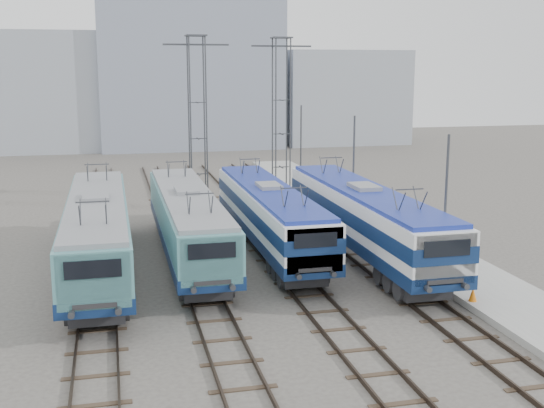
{
  "coord_description": "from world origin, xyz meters",
  "views": [
    {
      "loc": [
        -5.92,
        -25.4,
        9.9
      ],
      "look_at": [
        1.76,
        7.0,
        3.2
      ],
      "focal_mm": 45.0,
      "sensor_mm": 36.0,
      "label": 1
    }
  ],
  "objects_px": {
    "catenary_tower_west": "(197,115)",
    "locomotive_center_right": "(270,212)",
    "catenary_tower_east": "(281,112)",
    "mast_rear": "(301,150)",
    "locomotive_center_left": "(188,220)",
    "mast_front": "(445,212)",
    "locomotive_far_left": "(97,230)",
    "locomotive_far_right": "(365,216)",
    "mast_mid": "(353,172)",
    "safety_cone": "(473,294)"
  },
  "relations": [
    {
      "from": "mast_rear",
      "to": "safety_cone",
      "type": "relative_size",
      "value": 11.8
    },
    {
      "from": "safety_cone",
      "to": "locomotive_far_left",
      "type": "bearing_deg",
      "value": 151.32
    },
    {
      "from": "catenary_tower_west",
      "to": "mast_rear",
      "type": "distance_m",
      "value": 9.99
    },
    {
      "from": "mast_mid",
      "to": "safety_cone",
      "type": "relative_size",
      "value": 11.8
    },
    {
      "from": "locomotive_center_right",
      "to": "mast_rear",
      "type": "relative_size",
      "value": 2.47
    },
    {
      "from": "locomotive_far_right",
      "to": "mast_front",
      "type": "bearing_deg",
      "value": -70.18
    },
    {
      "from": "catenary_tower_east",
      "to": "mast_mid",
      "type": "distance_m",
      "value": 10.69
    },
    {
      "from": "locomotive_far_right",
      "to": "mast_rear",
      "type": "relative_size",
      "value": 2.61
    },
    {
      "from": "safety_cone",
      "to": "mast_front",
      "type": "bearing_deg",
      "value": 88.06
    },
    {
      "from": "catenary_tower_west",
      "to": "mast_front",
      "type": "xyz_separation_m",
      "value": [
        8.6,
        -20.0,
        -3.14
      ]
    },
    {
      "from": "locomotive_far_left",
      "to": "mast_front",
      "type": "xyz_separation_m",
      "value": [
        15.35,
        -5.39,
        1.23
      ]
    },
    {
      "from": "locomotive_center_right",
      "to": "safety_cone",
      "type": "distance_m",
      "value": 12.38
    },
    {
      "from": "locomotive_far_right",
      "to": "catenary_tower_west",
      "type": "xyz_separation_m",
      "value": [
        -6.75,
        14.87,
        4.32
      ]
    },
    {
      "from": "locomotive_center_right",
      "to": "catenary_tower_east",
      "type": "xyz_separation_m",
      "value": [
        4.25,
        14.39,
        4.43
      ]
    },
    {
      "from": "locomotive_center_right",
      "to": "locomotive_far_right",
      "type": "height_order",
      "value": "locomotive_far_right"
    },
    {
      "from": "locomotive_center_left",
      "to": "mast_front",
      "type": "relative_size",
      "value": 2.5
    },
    {
      "from": "mast_front",
      "to": "catenary_tower_east",
      "type": "bearing_deg",
      "value": 95.45
    },
    {
      "from": "locomotive_far_left",
      "to": "locomotive_far_right",
      "type": "bearing_deg",
      "value": -1.08
    },
    {
      "from": "locomotive_far_left",
      "to": "mast_mid",
      "type": "distance_m",
      "value": 16.76
    },
    {
      "from": "mast_front",
      "to": "catenary_tower_west",
      "type": "bearing_deg",
      "value": 113.27
    },
    {
      "from": "locomotive_center_left",
      "to": "safety_cone",
      "type": "bearing_deg",
      "value": -42.5
    },
    {
      "from": "locomotive_far_left",
      "to": "mast_mid",
      "type": "height_order",
      "value": "mast_mid"
    },
    {
      "from": "catenary_tower_west",
      "to": "locomotive_center_right",
      "type": "bearing_deg",
      "value": -79.7
    },
    {
      "from": "locomotive_center_left",
      "to": "locomotive_far_right",
      "type": "distance_m",
      "value": 9.17
    },
    {
      "from": "mast_front",
      "to": "mast_mid",
      "type": "relative_size",
      "value": 1.0
    },
    {
      "from": "mast_front",
      "to": "locomotive_center_right",
      "type": "bearing_deg",
      "value": 129.83
    },
    {
      "from": "locomotive_center_right",
      "to": "mast_rear",
      "type": "distance_m",
      "value": 17.62
    },
    {
      "from": "catenary_tower_west",
      "to": "mast_mid",
      "type": "distance_m",
      "value": 12.16
    },
    {
      "from": "mast_mid",
      "to": "safety_cone",
      "type": "distance_m",
      "value": 15.23
    },
    {
      "from": "locomotive_center_left",
      "to": "catenary_tower_west",
      "type": "relative_size",
      "value": 1.46
    },
    {
      "from": "catenary_tower_west",
      "to": "catenary_tower_east",
      "type": "height_order",
      "value": "same"
    },
    {
      "from": "catenary_tower_east",
      "to": "locomotive_center_right",
      "type": "bearing_deg",
      "value": -106.46
    },
    {
      "from": "locomotive_center_right",
      "to": "catenary_tower_west",
      "type": "height_order",
      "value": "catenary_tower_west"
    },
    {
      "from": "locomotive_far_left",
      "to": "catenary_tower_east",
      "type": "relative_size",
      "value": 1.52
    },
    {
      "from": "locomotive_far_right",
      "to": "catenary_tower_west",
      "type": "relative_size",
      "value": 1.52
    },
    {
      "from": "locomotive_center_right",
      "to": "mast_mid",
      "type": "distance_m",
      "value": 7.82
    },
    {
      "from": "mast_rear",
      "to": "locomotive_center_left",
      "type": "bearing_deg",
      "value": -122.39
    },
    {
      "from": "catenary_tower_west",
      "to": "catenary_tower_east",
      "type": "distance_m",
      "value": 6.8
    },
    {
      "from": "catenary_tower_east",
      "to": "mast_front",
      "type": "distance_m",
      "value": 22.32
    },
    {
      "from": "locomotive_far_left",
      "to": "mast_rear",
      "type": "bearing_deg",
      "value": 50.49
    },
    {
      "from": "safety_cone",
      "to": "mast_mid",
      "type": "bearing_deg",
      "value": 89.62
    },
    {
      "from": "locomotive_far_left",
      "to": "locomotive_center_left",
      "type": "xyz_separation_m",
      "value": [
        4.5,
        1.51,
        -0.08
      ]
    },
    {
      "from": "locomotive_center_left",
      "to": "mast_mid",
      "type": "height_order",
      "value": "mast_mid"
    },
    {
      "from": "mast_front",
      "to": "mast_rear",
      "type": "distance_m",
      "value": 24.0
    },
    {
      "from": "locomotive_center_left",
      "to": "mast_mid",
      "type": "xyz_separation_m",
      "value": [
        10.85,
        5.1,
        1.31
      ]
    },
    {
      "from": "catenary_tower_west",
      "to": "catenary_tower_east",
      "type": "relative_size",
      "value": 1.0
    },
    {
      "from": "mast_front",
      "to": "safety_cone",
      "type": "bearing_deg",
      "value": -91.94
    },
    {
      "from": "locomotive_far_right",
      "to": "mast_front",
      "type": "height_order",
      "value": "mast_front"
    },
    {
      "from": "locomotive_far_left",
      "to": "catenary_tower_west",
      "type": "bearing_deg",
      "value": 65.21
    },
    {
      "from": "catenary_tower_west",
      "to": "safety_cone",
      "type": "relative_size",
      "value": 20.23
    }
  ]
}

